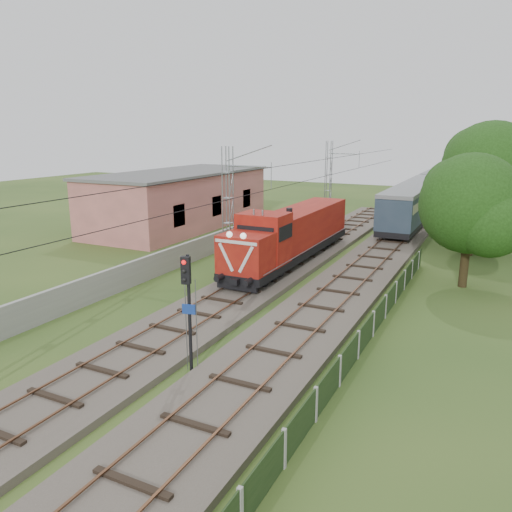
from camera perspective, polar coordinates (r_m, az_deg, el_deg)
The scene contains 13 objects.
ground at distance 21.73m, azimuth -11.93°, elevation -10.41°, with size 140.00×140.00×0.00m, color #2B491B.
track_main at distance 27.08m, azimuth -2.78°, elevation -4.71°, with size 4.20×70.00×0.45m.
track_side at distance 37.19m, azimuth 13.92°, elevation 0.11°, with size 4.20×80.00×0.45m.
catenary at distance 31.81m, azimuth -3.13°, elevation 5.29°, with size 3.31×70.00×8.00m.
boundary_wall at distance 34.31m, azimuth -8.23°, elevation 0.20°, with size 0.25×40.00×1.50m, color #9E9E99.
station_building at distance 48.44m, azimuth -8.60°, elevation 6.49°, with size 8.40×20.40×5.22m.
fence at distance 20.65m, azimuth 11.58°, elevation -9.91°, with size 0.12×32.00×1.20m.
locomotive at distance 33.87m, azimuth 4.08°, elevation 2.52°, with size 2.81×16.04×4.07m.
coach_rake at distance 83.73m, azimuth 21.37°, elevation 8.71°, with size 2.94×87.77×3.40m.
signal_post at distance 18.32m, azimuth -7.82°, elevation -4.28°, with size 0.51×0.40×4.61m.
tree_a at distance 30.84m, azimuth 23.46°, elevation 5.38°, with size 6.00×5.71×7.77m.
tree_b at distance 41.87m, azimuth 25.32°, elevation 8.87°, with size 7.49×7.13×9.71m.
tree_c at distance 39.29m, azimuth 23.80°, elevation 5.74°, with size 4.96×4.73×6.43m.
Camera 1 is at (12.54, -15.36, 8.89)m, focal length 35.00 mm.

